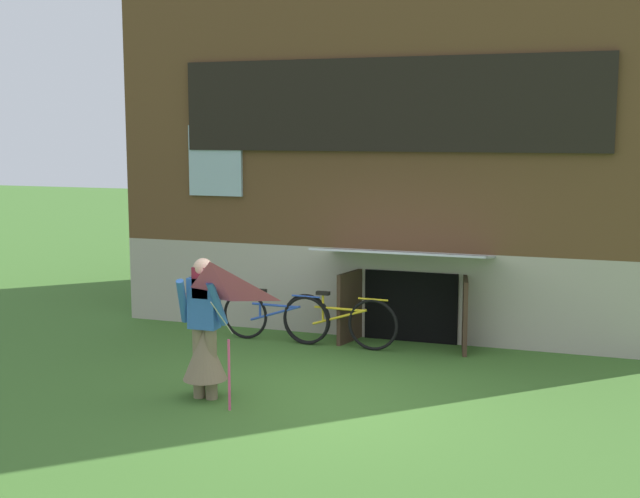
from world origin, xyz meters
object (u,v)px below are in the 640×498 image
Objects in this scene: bicycle_yellow at (339,321)px; person at (204,340)px; bicycle_blue at (275,317)px; kite at (211,298)px.

person is at bearing -103.15° from bicycle_yellow.
bicycle_yellow is 1.00m from bicycle_blue.
person is 2.77m from bicycle_blue.
bicycle_yellow is at bearing 2.03° from bicycle_blue.
kite is 0.92× the size of bicycle_yellow.
kite is 0.95× the size of bicycle_blue.
bicycle_yellow reaches higher than bicycle_blue.
bicycle_blue is (-1.00, -0.00, -0.01)m from bicycle_yellow.
person reaches higher than bicycle_blue.
bicycle_yellow is (0.42, 3.27, -0.94)m from kite.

